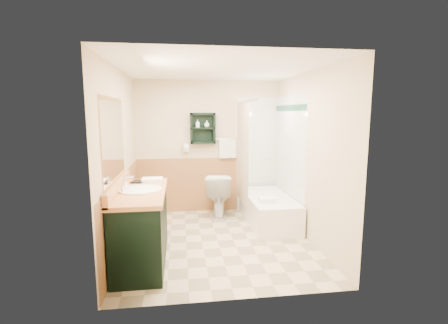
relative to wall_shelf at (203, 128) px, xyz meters
The scene contains 25 objects.
floor 2.09m from the wall_shelf, 85.93° to the right, with size 3.00×3.00×0.00m, color beige.
back_wall 0.38m from the wall_shelf, 48.99° to the left, with size 2.60×0.04×2.40m, color #F9ECC3.
left_wall 1.89m from the wall_shelf, 130.97° to the right, with size 0.04×3.00×2.40m, color #F9ECC3.
right_wall 2.03m from the wall_shelf, 44.70° to the right, with size 0.04×3.00×2.40m, color #F9ECC3.
ceiling 1.66m from the wall_shelf, 85.93° to the right, with size 2.60×3.00×0.04m, color white.
wainscot_left 2.12m from the wall_shelf, 130.14° to the right, with size 2.98×2.98×1.00m, color #B87F4A, non-canonical shape.
wainscot_back 1.06m from the wall_shelf, 38.66° to the left, with size 2.58×2.58×1.00m, color #B87F4A, non-canonical shape.
mirror_frame 2.28m from the wall_shelf, 120.90° to the right, with size 1.30×1.30×1.00m, color olive, non-canonical shape.
mirror_glass 2.28m from the wall_shelf, 120.79° to the right, with size 1.20×1.20×0.90m, color white, non-canonical shape.
tile_right 1.61m from the wall_shelf, 25.39° to the right, with size 1.50×1.50×2.10m, color white, non-canonical shape.
tile_back 1.23m from the wall_shelf, ahead, with size 0.95×0.95×2.10m, color white, non-canonical shape.
tile_accent 1.56m from the wall_shelf, 25.55° to the right, with size 1.50×1.50×0.10m, color #134531, non-canonical shape.
wall_shelf is the anchor object (origin of this frame).
hair_dryer 0.46m from the wall_shelf, behind, with size 0.10×0.24×0.18m, color white, non-canonical shape.
towel_bar 0.49m from the wall_shelf, ahead, with size 0.40×0.06×0.40m, color white, non-canonical shape.
curtain_rod 1.01m from the wall_shelf, 46.11° to the right, with size 0.03×0.03×1.60m, color silver.
shower_curtain 0.89m from the wall_shelf, 37.30° to the right, with size 1.05×1.05×1.70m, color beige, non-canonical shape.
vanity 2.38m from the wall_shelf, 115.05° to the right, with size 0.59×1.42×0.90m, color black.
bathtub 1.84m from the wall_shelf, 36.73° to the right, with size 0.69×1.50×0.46m, color white.
toilet 1.22m from the wall_shelf, 45.51° to the right, with size 0.44×0.78×0.76m, color white.
counter_towel 1.72m from the wall_shelf, 119.69° to the right, with size 0.27×0.22×0.04m, color white.
vanity_book 1.86m from the wall_shelf, 126.64° to the right, with size 0.15×0.02×0.21m, color black.
tub_towel 1.77m from the wall_shelf, 50.98° to the right, with size 0.23×0.20×0.07m, color white.
soap_bottle_a 0.10m from the wall_shelf, behind, with size 0.06×0.14×0.06m, color white.
soap_bottle_b 0.10m from the wall_shelf, ahead, with size 0.10×0.12×0.10m, color white.
Camera 1 is at (-0.51, -4.41, 1.82)m, focal length 26.00 mm.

